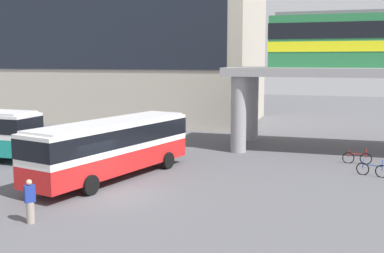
# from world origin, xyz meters

# --- Properties ---
(ground_plane) EXTENTS (120.00, 120.00, 0.00)m
(ground_plane) POSITION_xyz_m (0.00, 10.00, 0.00)
(ground_plane) COLOR #515156
(station_building) EXTENTS (27.27, 13.89, 20.75)m
(station_building) POSITION_xyz_m (-11.54, 28.17, 10.38)
(station_building) COLOR #B2A899
(station_building) RESTS_ON ground_plane
(bus_main) EXTENTS (5.22, 11.32, 3.22)m
(bus_main) POSITION_xyz_m (-1.45, 2.86, 1.99)
(bus_main) COLOR red
(bus_main) RESTS_ON ground_plane
(bicycle_blue) EXTENTS (1.71, 0.66, 1.04)m
(bicycle_blue) POSITION_xyz_m (12.28, 7.59, 0.36)
(bicycle_blue) COLOR black
(bicycle_blue) RESTS_ON ground_plane
(bicycle_red) EXTENTS (1.79, 0.13, 1.04)m
(bicycle_red) POSITION_xyz_m (11.59, 10.75, 0.36)
(bicycle_red) COLOR black
(bicycle_red) RESTS_ON ground_plane
(pedestrian_at_kerb) EXTENTS (0.45, 0.47, 1.79)m
(pedestrian_at_kerb) POSITION_xyz_m (-1.34, -4.66, 0.85)
(pedestrian_at_kerb) COLOR gray
(pedestrian_at_kerb) RESTS_ON ground_plane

